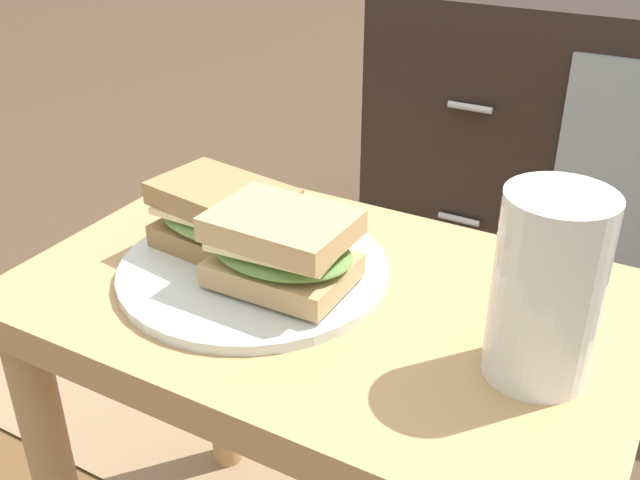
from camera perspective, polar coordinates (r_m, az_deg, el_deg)
side_table at (r=0.73m, az=0.44°, el=-9.86°), size 0.56×0.36×0.46m
tv_cabinet at (r=1.55m, az=23.19°, el=6.08°), size 0.96×0.46×0.58m
area_rug at (r=1.34m, az=-3.91°, el=-9.30°), size 1.15×0.86×0.01m
plate at (r=0.70m, az=-5.12°, el=-2.28°), size 0.25×0.25×0.01m
sandwich_front at (r=0.71m, az=-7.38°, el=1.70°), size 0.15×0.10×0.07m
sandwich_back at (r=0.65m, az=-2.92°, el=-0.63°), size 0.13×0.10×0.07m
beer_glass at (r=0.57m, az=16.99°, el=-3.87°), size 0.08×0.08×0.15m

